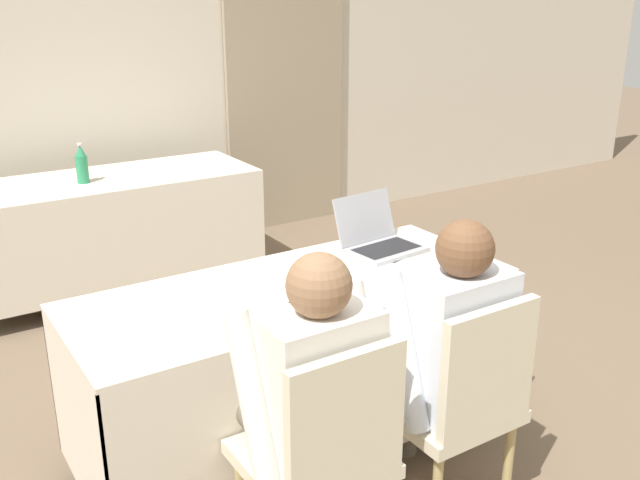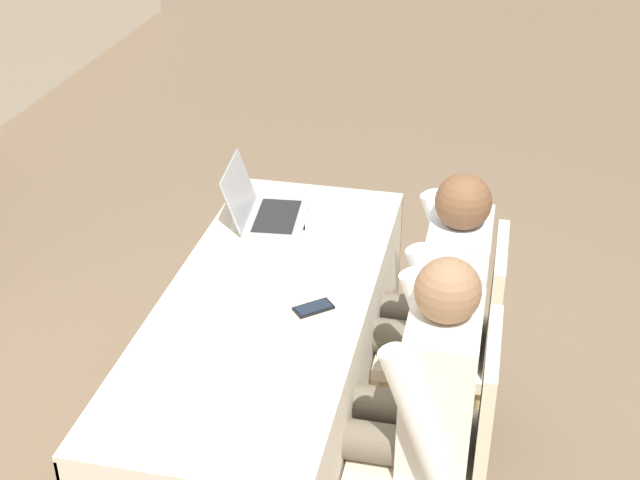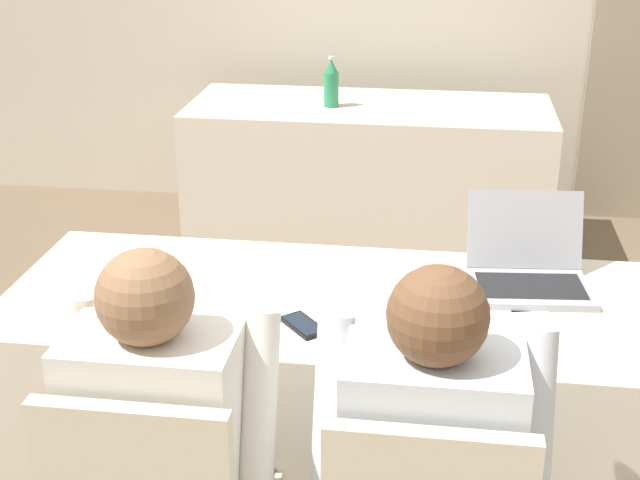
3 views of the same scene
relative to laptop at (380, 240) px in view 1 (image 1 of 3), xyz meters
name	(u,v)px [view 1 (image 1 of 3)]	position (x,y,z in m)	size (l,w,h in m)	color
ground_plane	(296,447)	(-0.54, -0.15, -0.80)	(24.00, 24.00, 0.00)	brown
wall_back	(83,71)	(-0.54, 2.68, 0.55)	(12.00, 0.06, 2.70)	beige
curtain_panel	(286,63)	(1.03, 2.62, 0.52)	(1.05, 0.04, 2.65)	gray
conference_table_near	(295,329)	(-0.54, -0.15, -0.23)	(1.79, 0.72, 0.76)	beige
conference_table_far	(114,206)	(-0.62, 1.99, -0.23)	(1.79, 0.72, 0.76)	beige
laptop	(380,240)	(0.00, 0.00, 0.00)	(0.36, 0.34, 0.23)	#99999E
cell_phone	(308,303)	(-0.59, -0.33, -0.04)	(0.14, 0.14, 0.01)	black
paper_beside_laptop	(388,261)	(-0.06, -0.14, -0.04)	(0.27, 0.34, 0.00)	white
paper_centre_table	(383,249)	(0.02, -0.01, -0.04)	(0.27, 0.34, 0.00)	white
paper_left_edge	(334,279)	(-0.37, -0.18, -0.04)	(0.32, 0.36, 0.00)	white
water_bottle	(82,165)	(-0.80, 1.93, 0.07)	(0.07, 0.07, 0.25)	#288456
chair_near_left	(324,452)	(-0.83, -0.82, -0.31)	(0.44, 0.44, 0.89)	tan
chair_near_right	(460,399)	(-0.25, -0.82, -0.31)	(0.44, 0.44, 0.89)	tan
person_checkered_shirt	(306,393)	(-0.83, -0.72, -0.15)	(0.50, 0.52, 1.15)	#665B4C
person_white_shirt	(443,347)	(-0.25, -0.72, -0.15)	(0.50, 0.52, 1.15)	#665B4C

